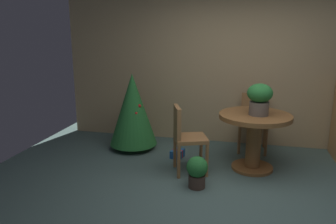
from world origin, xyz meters
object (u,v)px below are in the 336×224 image
object	(u,v)px
round_dining_table	(254,131)
wooden_chair_far	(253,119)
potted_plant	(197,171)
gift_box_blue	(177,154)
wooden_chair_left_near	(185,135)
holiday_tree	(133,109)
flower_vase	(259,97)

from	to	relation	value
round_dining_table	wooden_chair_far	size ratio (longest dim) A/B	1.08
wooden_chair_far	potted_plant	xyz separation A→B (m)	(-0.66, -1.54, -0.29)
round_dining_table	gift_box_blue	xyz separation A→B (m)	(-1.09, 0.18, -0.49)
round_dining_table	potted_plant	distance (m)	1.04
wooden_chair_left_near	gift_box_blue	world-z (taller)	wooden_chair_left_near
round_dining_table	holiday_tree	size ratio (longest dim) A/B	0.79
holiday_tree	wooden_chair_far	bearing A→B (deg)	12.47
holiday_tree	gift_box_blue	size ratio (longest dim) A/B	5.09
potted_plant	gift_box_blue	bearing A→B (deg)	115.38
gift_box_blue	wooden_chair_left_near	bearing A→B (deg)	-67.24
gift_box_blue	potted_plant	distance (m)	1.02
gift_box_blue	wooden_chair_far	bearing A→B (deg)	30.13
potted_plant	flower_vase	bearing A→B (deg)	44.95
flower_vase	potted_plant	size ratio (longest dim) A/B	1.06
wooden_chair_far	gift_box_blue	xyz separation A→B (m)	(-1.09, -0.63, -0.45)
potted_plant	round_dining_table	bearing A→B (deg)	47.92
flower_vase	wooden_chair_left_near	size ratio (longest dim) A/B	0.46
flower_vase	wooden_chair_far	size ratio (longest dim) A/B	0.47
flower_vase	round_dining_table	bearing A→B (deg)	135.26
flower_vase	gift_box_blue	bearing A→B (deg)	169.37
flower_vase	gift_box_blue	world-z (taller)	flower_vase
potted_plant	holiday_tree	bearing A→B (deg)	136.73
round_dining_table	gift_box_blue	size ratio (longest dim) A/B	4.01
gift_box_blue	potted_plant	size ratio (longest dim) A/B	0.61
flower_vase	wooden_chair_far	world-z (taller)	flower_vase
flower_vase	gift_box_blue	xyz separation A→B (m)	(-1.13, 0.21, -0.96)
wooden_chair_far	flower_vase	bearing A→B (deg)	-87.54
potted_plant	wooden_chair_left_near	bearing A→B (deg)	118.39
wooden_chair_left_near	potted_plant	distance (m)	0.56
wooden_chair_left_near	holiday_tree	world-z (taller)	holiday_tree
wooden_chair_far	potted_plant	distance (m)	1.70
round_dining_table	potted_plant	size ratio (longest dim) A/B	2.43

